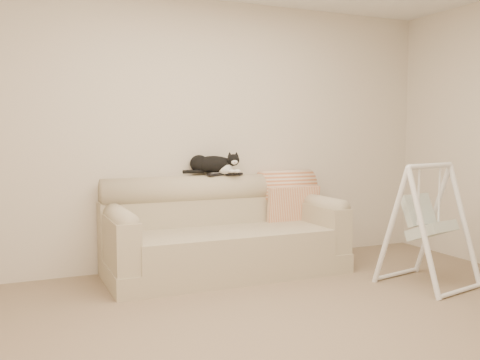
# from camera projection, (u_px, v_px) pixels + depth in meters

# --- Properties ---
(ground_plane) EXTENTS (5.00, 5.00, 0.00)m
(ground_plane) POSITION_uv_depth(u_px,v_px,m) (310.00, 329.00, 3.56)
(ground_plane) COLOR #78634C
(ground_plane) RESTS_ON ground
(room_shell) EXTENTS (5.04, 4.04, 2.60)m
(room_shell) POSITION_uv_depth(u_px,v_px,m) (313.00, 98.00, 3.43)
(room_shell) COLOR beige
(room_shell) RESTS_ON ground
(sofa) EXTENTS (2.20, 0.93, 0.90)m
(sofa) POSITION_uv_depth(u_px,v_px,m) (223.00, 235.00, 5.01)
(sofa) COLOR tan
(sofa) RESTS_ON ground
(remote_a) EXTENTS (0.19, 0.10, 0.03)m
(remote_a) POSITION_uv_depth(u_px,v_px,m) (216.00, 174.00, 5.17)
(remote_a) COLOR black
(remote_a) RESTS_ON sofa
(remote_b) EXTENTS (0.17, 0.05, 0.02)m
(remote_b) POSITION_uv_depth(u_px,v_px,m) (234.00, 174.00, 5.24)
(remote_b) COLOR black
(remote_b) RESTS_ON sofa
(tuxedo_cat) EXTENTS (0.56, 0.33, 0.22)m
(tuxedo_cat) POSITION_uv_depth(u_px,v_px,m) (213.00, 164.00, 5.20)
(tuxedo_cat) COLOR black
(tuxedo_cat) RESTS_ON sofa
(throw_blanket) EXTENTS (0.57, 0.38, 0.58)m
(throw_blanket) POSITION_uv_depth(u_px,v_px,m) (287.00, 190.00, 5.51)
(throw_blanket) COLOR #C86C3E
(throw_blanket) RESTS_ON sofa
(baby_swing) EXTENTS (0.77, 0.80, 1.06)m
(baby_swing) POSITION_uv_depth(u_px,v_px,m) (427.00, 224.00, 4.58)
(baby_swing) COLOR white
(baby_swing) RESTS_ON ground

